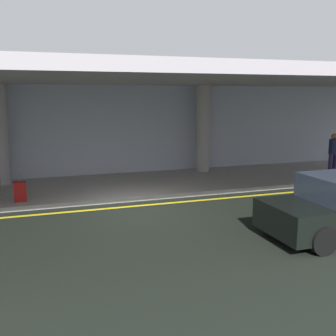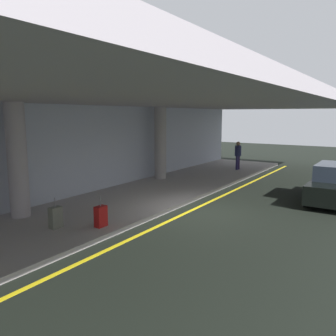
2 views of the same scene
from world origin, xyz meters
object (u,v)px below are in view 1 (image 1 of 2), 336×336
at_px(support_column_left_mid, 0,135).
at_px(traveler_with_luggage, 333,151).
at_px(support_column_center, 203,129).
at_px(suitcase_upright_primary, 20,192).

height_order(support_column_left_mid, traveler_with_luggage, support_column_left_mid).
bearing_deg(support_column_left_mid, support_column_center, 0.00).
distance_m(support_column_center, traveler_with_luggage, 5.50).
bearing_deg(support_column_left_mid, traveler_with_luggage, -9.74).
xyz_separation_m(support_column_center, traveler_with_luggage, (4.96, -2.22, -0.86)).
bearing_deg(traveler_with_luggage, support_column_center, 179.87).
bearing_deg(suitcase_upright_primary, traveler_with_luggage, 24.40).
relative_size(support_column_center, suitcase_upright_primary, 4.06).
xyz_separation_m(support_column_center, suitcase_upright_primary, (-7.34, -2.92, -1.51)).
relative_size(traveler_with_luggage, suitcase_upright_primary, 1.87).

